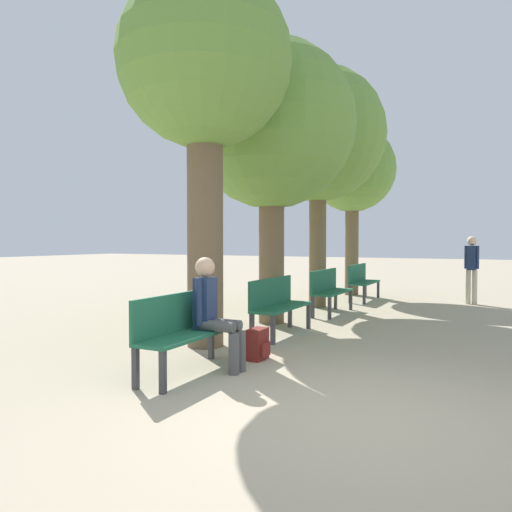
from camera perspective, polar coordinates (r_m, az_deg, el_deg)
name	(u,v)px	position (r m, az deg, el deg)	size (l,w,h in m)	color
ground_plane	(351,420)	(4.59, 10.81, -17.93)	(80.00, 80.00, 0.00)	tan
bench_row_0	(183,327)	(5.91, -8.29, -7.99)	(0.44, 1.57, 0.93)	#1E6042
bench_row_1	(277,302)	(8.19, 2.43, -5.23)	(0.44, 1.57, 0.93)	#1E6042
bench_row_2	(329,288)	(10.65, 8.31, -3.62)	(0.44, 1.57, 0.93)	#1E6042
bench_row_3	(361,279)	(13.18, 11.95, -2.60)	(0.44, 1.57, 0.93)	#1E6042
tree_row_0	(205,69)	(7.70, -5.89, 20.45)	(2.53, 2.53, 5.41)	brown
tree_row_1	(272,127)	(9.55, 1.79, 14.52)	(3.12, 3.12, 5.26)	brown
tree_row_2	(318,136)	(11.91, 7.10, 13.48)	(3.11, 3.11, 5.56)	brown
tree_row_3	(352,171)	(14.53, 10.94, 9.52)	(2.43, 2.43, 4.78)	brown
person_seated	(214,310)	(6.00, -4.84, -6.17)	(0.62, 0.35, 1.35)	#4C4C4C
backpack	(258,344)	(6.56, 0.23, -10.07)	(0.22, 0.32, 0.40)	maroon
pedestrian_near	(472,265)	(13.15, 23.42, -0.98)	(0.33, 0.25, 1.65)	beige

